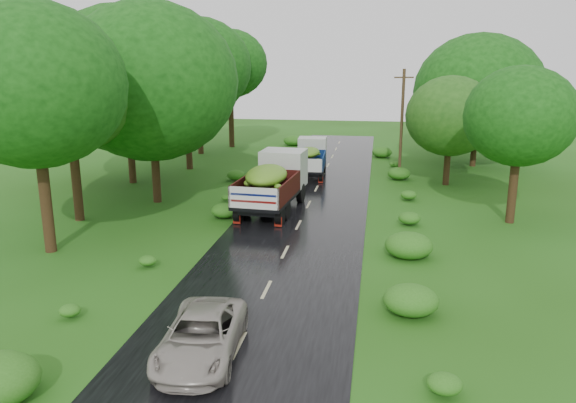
% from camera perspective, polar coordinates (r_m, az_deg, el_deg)
% --- Properties ---
extents(ground, '(120.00, 120.00, 0.00)m').
position_cam_1_polar(ground, '(16.47, -5.01, -14.39)').
color(ground, '#204A0F').
rests_on(ground, ground).
extents(road, '(6.50, 80.00, 0.02)m').
position_cam_1_polar(road, '(20.88, -1.67, -7.88)').
color(road, black).
rests_on(road, ground).
extents(road_lines, '(0.12, 69.60, 0.00)m').
position_cam_1_polar(road_lines, '(21.79, -1.17, -6.87)').
color(road_lines, '#BFB78C').
rests_on(road_lines, road).
extents(truck_near, '(2.96, 7.08, 2.90)m').
position_cam_1_polar(truck_near, '(29.84, -1.42, 2.23)').
color(truck_near, black).
rests_on(truck_near, ground).
extents(truck_far, '(2.27, 5.80, 2.40)m').
position_cam_1_polar(truck_far, '(38.92, 2.31, 4.65)').
color(truck_far, black).
rests_on(truck_far, ground).
extents(car, '(2.33, 4.48, 1.20)m').
position_cam_1_polar(car, '(15.77, -8.81, -13.34)').
color(car, '#A89F95').
rests_on(car, road).
extents(utility_pole, '(1.26, 0.39, 7.26)m').
position_cam_1_polar(utility_pole, '(37.92, 11.47, 7.75)').
color(utility_pole, '#382616').
rests_on(utility_pole, ground).
extents(trees_left, '(7.97, 33.01, 9.15)m').
position_cam_1_polar(trees_left, '(37.41, -13.27, 12.22)').
color(trees_left, black).
rests_on(trees_left, ground).
extents(trees_right, '(6.57, 25.53, 7.47)m').
position_cam_1_polar(trees_right, '(40.94, 18.10, 9.79)').
color(trees_right, black).
rests_on(trees_right, ground).
extents(shrubs, '(11.90, 44.00, 0.70)m').
position_cam_1_polar(shrubs, '(29.21, 1.62, -0.65)').
color(shrubs, '#2A6918').
rests_on(shrubs, ground).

